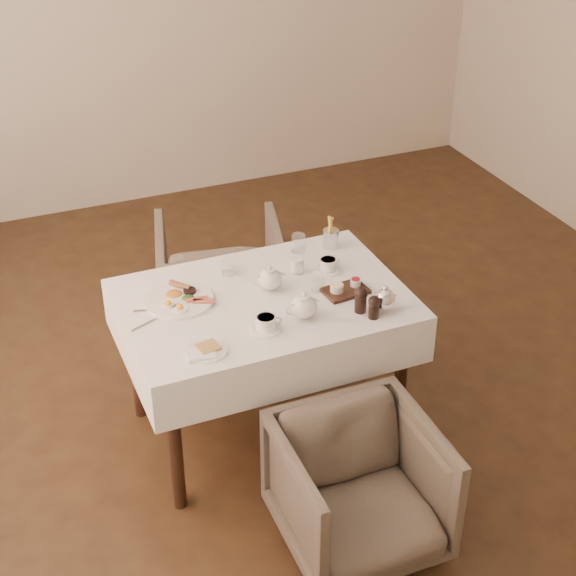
# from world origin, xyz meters

# --- Properties ---
(table) EXTENTS (1.28, 0.88, 0.75)m
(table) POSITION_xyz_m (-0.50, -0.27, 0.64)
(table) COLOR black
(table) RESTS_ON ground
(armchair_near) EXTENTS (0.63, 0.65, 0.58)m
(armchair_near) POSITION_xyz_m (-0.41, -1.09, 0.29)
(armchair_near) COLOR #50463A
(armchair_near) RESTS_ON ground
(armchair_far) EXTENTS (0.84, 0.85, 0.64)m
(armchair_far) POSITION_xyz_m (-0.40, 0.66, 0.32)
(armchair_far) COLOR #50463A
(armchair_far) RESTS_ON ground
(breakfast_plate) EXTENTS (0.31, 0.31, 0.04)m
(breakfast_plate) POSITION_xyz_m (-0.85, -0.15, 0.77)
(breakfast_plate) COLOR white
(breakfast_plate) RESTS_ON table
(side_plate) EXTENTS (0.18, 0.17, 0.02)m
(side_plate) POSITION_xyz_m (-0.87, -0.57, 0.76)
(side_plate) COLOR white
(side_plate) RESTS_ON table
(teapot_centre) EXTENTS (0.16, 0.12, 0.12)m
(teapot_centre) POSITION_xyz_m (-0.45, -0.21, 0.82)
(teapot_centre) COLOR white
(teapot_centre) RESTS_ON table
(teapot_front) EXTENTS (0.17, 0.14, 0.13)m
(teapot_front) POSITION_xyz_m (-0.40, -0.48, 0.82)
(teapot_front) COLOR white
(teapot_front) RESTS_ON table
(creamer) EXTENTS (0.07, 0.07, 0.07)m
(creamer) POSITION_xyz_m (-0.27, -0.11, 0.79)
(creamer) COLOR white
(creamer) RESTS_ON table
(teacup_near) EXTENTS (0.13, 0.13, 0.07)m
(teacup_near) POSITION_xyz_m (-0.58, -0.51, 0.79)
(teacup_near) COLOR white
(teacup_near) RESTS_ON table
(teacup_far) EXTENTS (0.12, 0.12, 0.06)m
(teacup_far) POSITION_xyz_m (-0.13, -0.16, 0.78)
(teacup_far) COLOR white
(teacup_far) RESTS_ON table
(glass_left) EXTENTS (0.07, 0.07, 0.09)m
(glass_left) POSITION_xyz_m (-0.57, -0.01, 0.80)
(glass_left) COLOR silver
(glass_left) RESTS_ON table
(glass_mid) EXTENTS (0.06, 0.06, 0.09)m
(glass_mid) POSITION_xyz_m (-0.25, -0.29, 0.80)
(glass_mid) COLOR silver
(glass_mid) RESTS_ON table
(glass_right) EXTENTS (0.09, 0.09, 0.09)m
(glass_right) POSITION_xyz_m (-0.19, 0.06, 0.80)
(glass_right) COLOR silver
(glass_right) RESTS_ON table
(condiment_board) EXTENTS (0.21, 0.15, 0.05)m
(condiment_board) POSITION_xyz_m (-0.14, -0.37, 0.77)
(condiment_board) COLOR black
(condiment_board) RESTS_ON table
(pepper_mill_left) EXTENTS (0.07, 0.07, 0.12)m
(pepper_mill_left) POSITION_xyz_m (-0.15, -0.53, 0.82)
(pepper_mill_left) COLOR black
(pepper_mill_left) RESTS_ON table
(pepper_mill_right) EXTENTS (0.06, 0.06, 0.11)m
(pepper_mill_right) POSITION_xyz_m (-0.12, -0.60, 0.81)
(pepper_mill_right) COLOR black
(pepper_mill_right) RESTS_ON table
(silver_pot) EXTENTS (0.14, 0.13, 0.13)m
(silver_pot) POSITION_xyz_m (-0.05, -0.56, 0.82)
(silver_pot) COLOR white
(silver_pot) RESTS_ON table
(fries_cup) EXTENTS (0.08, 0.08, 0.17)m
(fries_cup) POSITION_xyz_m (-0.02, 0.05, 0.83)
(fries_cup) COLOR silver
(fries_cup) RESTS_ON table
(cutlery_fork) EXTENTS (0.20, 0.07, 0.00)m
(cutlery_fork) POSITION_xyz_m (-0.97, -0.18, 0.76)
(cutlery_fork) COLOR silver
(cutlery_fork) RESTS_ON table
(cutlery_knife) EXTENTS (0.17, 0.08, 0.00)m
(cutlery_knife) POSITION_xyz_m (-1.03, -0.27, 0.76)
(cutlery_knife) COLOR silver
(cutlery_knife) RESTS_ON table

